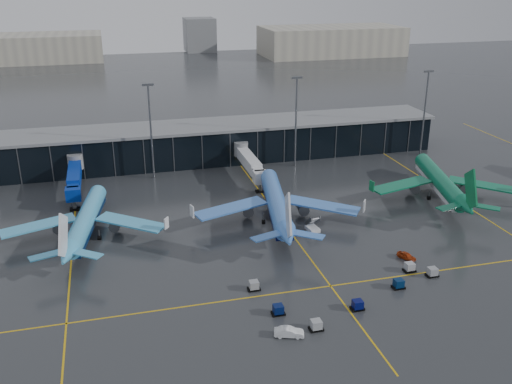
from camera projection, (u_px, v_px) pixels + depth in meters
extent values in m
plane|color=#282B2D|center=(255.00, 255.00, 112.47)|extent=(600.00, 600.00, 0.00)
cube|color=black|center=(201.00, 144.00, 166.45)|extent=(140.00, 16.00, 10.00)
cube|color=slate|center=(200.00, 126.00, 164.52)|extent=(142.00, 17.00, 0.80)
cylinder|color=#595B60|center=(75.00, 162.00, 150.38)|extent=(4.00, 4.00, 4.00)
cube|color=navy|center=(74.00, 182.00, 138.52)|extent=(3.00, 24.00, 3.00)
cylinder|color=#595B60|center=(75.00, 205.00, 132.90)|extent=(1.00, 1.00, 2.60)
cylinder|color=#595B60|center=(241.00, 149.00, 161.12)|extent=(4.00, 4.00, 4.00)
cube|color=silver|center=(253.00, 166.00, 149.25)|extent=(3.00, 24.00, 3.00)
cylinder|color=#595B60|center=(260.00, 187.00, 143.63)|extent=(1.00, 1.00, 2.60)
cylinder|color=#595B60|center=(151.00, 133.00, 149.34)|extent=(0.50, 0.50, 25.00)
cube|color=#595B60|center=(148.00, 85.00, 144.71)|extent=(3.00, 0.40, 0.60)
cylinder|color=#595B60|center=(296.00, 123.00, 158.88)|extent=(0.50, 0.50, 25.00)
cube|color=#595B60|center=(297.00, 78.00, 154.26)|extent=(3.00, 0.40, 0.60)
cylinder|color=#595B60|center=(424.00, 115.00, 168.43)|extent=(0.50, 0.50, 25.00)
cube|color=#595B60|center=(429.00, 71.00, 163.80)|extent=(3.00, 0.40, 0.60)
cube|color=#B2AD99|center=(331.00, 41.00, 371.86)|extent=(90.00, 42.00, 18.00)
cube|color=#B2AD99|center=(43.00, 48.00, 347.28)|extent=(70.00, 38.00, 16.00)
cube|color=#B2AD99|center=(200.00, 35.00, 388.05)|extent=(20.00, 20.00, 22.00)
cube|color=gold|center=(73.00, 232.00, 122.11)|extent=(0.30, 120.00, 0.02)
cube|color=gold|center=(275.00, 211.00, 132.85)|extent=(0.30, 120.00, 0.02)
cube|color=gold|center=(445.00, 193.00, 143.59)|extent=(0.30, 120.00, 0.02)
cube|color=gold|center=(331.00, 286.00, 101.35)|extent=(220.00, 0.30, 0.02)
cube|color=black|center=(398.00, 287.00, 100.63)|extent=(2.20, 1.50, 0.36)
cube|color=#051D41|center=(399.00, 283.00, 100.35)|extent=(1.60, 1.50, 1.50)
cube|color=black|center=(409.00, 270.00, 106.29)|extent=(2.20, 1.50, 0.36)
cube|color=#999CA2|center=(410.00, 267.00, 106.01)|extent=(1.60, 1.50, 1.50)
cube|color=black|center=(432.00, 275.00, 104.55)|extent=(2.20, 1.50, 0.36)
cube|color=gray|center=(432.00, 272.00, 104.27)|extent=(1.60, 1.50, 1.50)
cube|color=black|center=(278.00, 313.00, 92.98)|extent=(2.20, 1.50, 0.36)
cube|color=#051241|center=(278.00, 309.00, 92.70)|extent=(1.60, 1.50, 1.50)
cube|color=black|center=(316.00, 329.00, 88.97)|extent=(2.20, 1.50, 0.36)
cube|color=gray|center=(316.00, 325.00, 88.69)|extent=(1.60, 1.50, 1.50)
cube|color=black|center=(254.00, 289.00, 100.09)|extent=(2.20, 1.50, 0.36)
cube|color=gray|center=(254.00, 285.00, 99.81)|extent=(1.60, 1.50, 1.50)
cube|color=black|center=(357.00, 308.00, 94.30)|extent=(2.20, 1.50, 0.36)
cube|color=#050B46|center=(358.00, 304.00, 94.02)|extent=(1.60, 1.50, 1.50)
cube|color=silver|center=(313.00, 229.00, 122.76)|extent=(2.58, 3.45, 0.80)
cube|color=silver|center=(313.00, 221.00, 122.07)|extent=(1.94, 3.01, 2.29)
imported|color=#A02F0C|center=(406.00, 256.00, 110.58)|extent=(3.04, 4.19, 1.33)
imported|color=silver|center=(289.00, 332.00, 87.19)|extent=(4.85, 2.90, 1.51)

